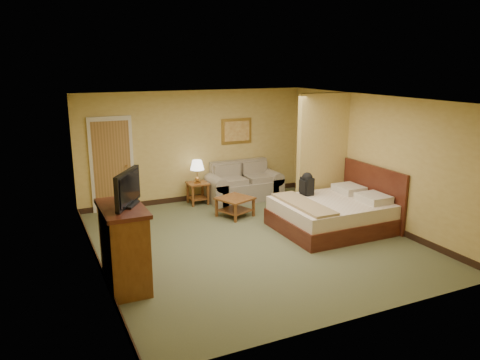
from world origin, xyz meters
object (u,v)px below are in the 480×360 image
dresser (124,246)px  bed (336,213)px  loveseat (244,187)px  coffee_table (235,203)px

dresser → bed: (4.29, 0.72, -0.30)m
loveseat → coffee_table: bearing=-123.1°
dresser → coffee_table: bearing=38.9°
coffee_table → bed: bed is taller
bed → loveseat: bearing=105.8°
coffee_table → dresser: bearing=-141.1°
coffee_table → dresser: dresser is taller
loveseat → dresser: 4.91m
coffee_table → bed: size_ratio=0.39×
loveseat → bed: 2.78m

